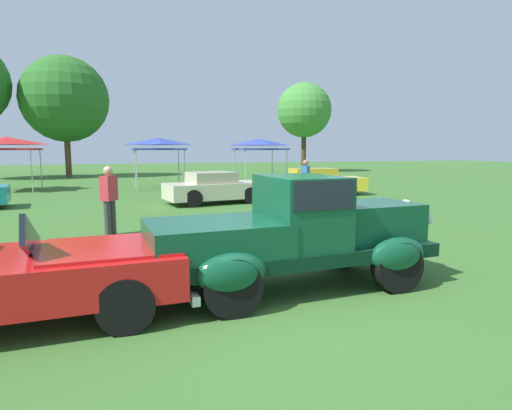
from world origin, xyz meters
TOP-DOWN VIEW (x-y plane):
  - ground_plane at (0.00, 0.00)m, footprint 120.00×120.00m
  - feature_pickup_truck at (0.28, 0.55)m, footprint 4.44×2.04m
  - neighbor_convertible at (-3.38, 0.34)m, footprint 4.20×1.92m
  - show_car_cream at (1.26, 10.91)m, footprint 4.03×2.28m
  - show_car_yellow at (6.35, 12.54)m, footprint 4.53×2.13m
  - spectator_near_truck at (-2.48, 5.56)m, footprint 0.42×0.47m
  - spectator_far_side at (4.61, 9.84)m, footprint 0.45×0.46m
  - canopy_tent_left_field at (-7.56, 18.80)m, footprint 2.81×2.81m
  - canopy_tent_center_field at (-0.23, 18.17)m, footprint 2.68×2.68m
  - canopy_tent_right_field at (5.70, 18.88)m, footprint 2.76×2.76m
  - treeline_mid_left at (-5.97, 29.72)m, footprint 6.29×6.29m
  - treeline_center at (14.18, 31.55)m, footprint 5.01×5.01m

SIDE VIEW (x-z plane):
  - ground_plane at x=0.00m, z-range 0.00..0.00m
  - neighbor_convertible at x=-3.38m, z-range -0.12..1.28m
  - show_car_cream at x=1.26m, z-range -0.01..1.21m
  - show_car_yellow at x=6.35m, z-range -0.01..1.21m
  - feature_pickup_truck at x=0.28m, z-range 0.02..1.72m
  - spectator_near_truck at x=-2.48m, z-range 0.07..1.76m
  - spectator_far_side at x=4.61m, z-range 0.07..1.76m
  - canopy_tent_center_field at x=-0.23m, z-range 1.07..3.78m
  - canopy_tent_right_field at x=5.70m, z-range 1.07..3.78m
  - canopy_tent_left_field at x=-7.56m, z-range 1.07..3.78m
  - treeline_center at x=14.18m, z-range 1.57..9.76m
  - treeline_mid_left at x=-5.97m, z-range 1.31..10.23m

